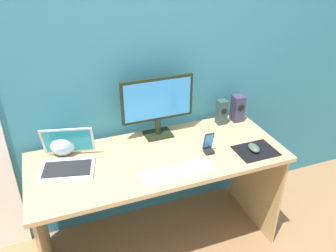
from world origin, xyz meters
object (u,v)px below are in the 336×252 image
at_px(speaker_near_monitor, 222,112).
at_px(laptop, 68,159).
at_px(fishbowl, 63,142).
at_px(mouse, 254,148).
at_px(monitor, 158,104).
at_px(keyboard_external, 178,171).
at_px(phone_in_dock, 209,146).
at_px(speaker_right, 238,108).

bearing_deg(speaker_near_monitor, laptop, -172.56).
bearing_deg(fishbowl, mouse, -19.47).
bearing_deg(monitor, keyboard_external, -93.74).
bearing_deg(phone_in_dock, monitor, 125.96).
bearing_deg(monitor, fishbowl, -179.99).
relative_size(monitor, fishbowl, 2.91).
height_order(keyboard_external, phone_in_dock, phone_in_dock).
bearing_deg(phone_in_dock, laptop, 168.87).
distance_m(monitor, laptop, 0.65).
distance_m(monitor, phone_in_dock, 0.42).
distance_m(speaker_near_monitor, fishbowl, 1.08).
distance_m(fishbowl, keyboard_external, 0.73).
xyz_separation_m(laptop, mouse, (1.09, -0.25, -0.02)).
height_order(speaker_right, mouse, speaker_right).
relative_size(laptop, phone_in_dock, 2.59).
bearing_deg(speaker_near_monitor, speaker_right, -0.01).
bearing_deg(speaker_near_monitor, mouse, -86.74).
distance_m(keyboard_external, mouse, 0.52).
xyz_separation_m(laptop, phone_in_dock, (0.82, -0.16, 0.00)).
height_order(speaker_right, phone_in_dock, speaker_right).
bearing_deg(speaker_right, speaker_near_monitor, 179.99).
bearing_deg(laptop, mouse, -12.73).
distance_m(laptop, mouse, 1.12).
relative_size(speaker_near_monitor, mouse, 1.77).
height_order(speaker_right, laptop, laptop).
distance_m(laptop, phone_in_dock, 0.84).
bearing_deg(speaker_near_monitor, fishbowl, 179.86).
height_order(laptop, keyboard_external, laptop).
height_order(monitor, speaker_near_monitor, monitor).
distance_m(monitor, fishbowl, 0.63).
height_order(speaker_right, speaker_near_monitor, speaker_right).
relative_size(keyboard_external, mouse, 4.17).
relative_size(fishbowl, mouse, 1.64).
bearing_deg(speaker_right, mouse, -105.30).
bearing_deg(speaker_right, monitor, 179.73).
distance_m(speaker_near_monitor, keyboard_external, 0.66).
distance_m(keyboard_external, phone_in_dock, 0.28).
bearing_deg(speaker_near_monitor, phone_in_dock, -129.56).
height_order(speaker_right, fishbowl, speaker_right).
xyz_separation_m(speaker_near_monitor, laptop, (-1.07, -0.14, -0.04)).
height_order(monitor, keyboard_external, monitor).
distance_m(monitor, speaker_near_monitor, 0.49).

